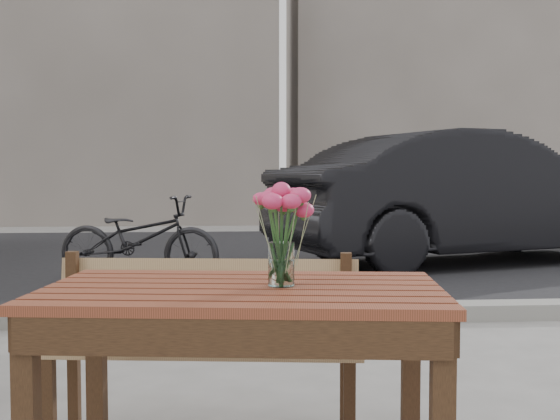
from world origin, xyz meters
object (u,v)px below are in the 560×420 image
(bicycle, at_px, (139,239))
(main_vase, at_px, (281,222))
(parked_car, at_px, (466,198))
(main_table, at_px, (243,326))

(bicycle, bearing_deg, main_vase, -152.96)
(parked_car, bearing_deg, main_table, 137.00)
(main_table, distance_m, main_vase, 0.34)
(parked_car, bearing_deg, main_vase, 137.91)
(main_table, xyz_separation_m, parked_car, (2.89, 6.21, 0.17))
(parked_car, distance_m, bicycle, 4.02)
(bicycle, bearing_deg, main_table, -154.28)
(main_table, distance_m, bicycle, 5.01)
(main_table, distance_m, parked_car, 6.85)
(main_table, height_order, bicycle, bicycle)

